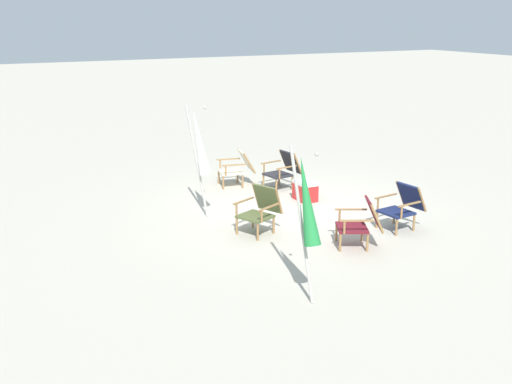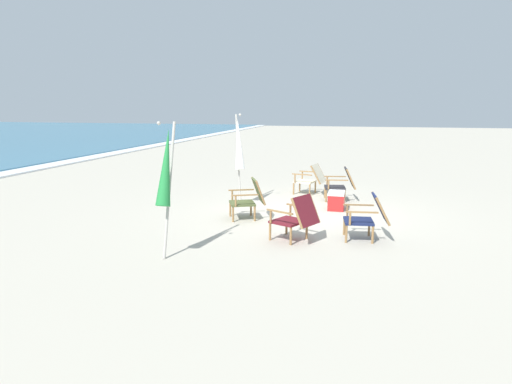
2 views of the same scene
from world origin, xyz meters
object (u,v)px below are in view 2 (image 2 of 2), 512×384
(beach_chair_front_right, at_px, (296,217))
(beach_chair_mid_center, at_px, (369,215))
(beach_chair_back_left, at_px, (342,183))
(umbrella_furled_green, at_px, (166,169))
(beach_chair_far_center, at_px, (250,198))
(umbrella_furled_white, at_px, (239,145))
(cooler_box, at_px, (336,200))
(beach_chair_back_right, at_px, (311,178))

(beach_chair_front_right, relative_size, beach_chair_mid_center, 1.11)
(beach_chair_front_right, height_order, beach_chair_back_left, beach_chair_front_right)
(beach_chair_mid_center, distance_m, umbrella_furled_green, 3.47)
(beach_chair_back_left, relative_size, beach_chair_far_center, 0.93)
(umbrella_furled_white, height_order, cooler_box, umbrella_furled_white)
(beach_chair_front_right, bearing_deg, umbrella_furled_white, 33.47)
(umbrella_furled_green, relative_size, cooler_box, 4.18)
(beach_chair_mid_center, distance_m, umbrella_furled_white, 3.82)
(umbrella_furled_green, xyz_separation_m, cooler_box, (3.75, -2.27, -1.14))
(beach_chair_back_right, height_order, umbrella_furled_white, umbrella_furled_white)
(beach_chair_back_left, bearing_deg, beach_chair_mid_center, -168.62)
(beach_chair_back_right, bearing_deg, beach_chair_back_left, -127.43)
(beach_chair_far_center, distance_m, beach_chair_back_right, 2.99)
(beach_chair_back_right, relative_size, umbrella_furled_green, 0.42)
(beach_chair_far_center, xyz_separation_m, umbrella_furled_green, (-2.51, 0.62, 0.91))
(beach_chair_back_right, height_order, umbrella_furled_green, umbrella_furled_green)
(beach_chair_far_center, bearing_deg, umbrella_furled_white, 24.38)
(beach_chair_back_left, relative_size, umbrella_furled_green, 0.39)
(beach_chair_mid_center, relative_size, umbrella_furled_green, 0.39)
(beach_chair_mid_center, bearing_deg, beach_chair_back_left, 11.38)
(umbrella_furled_white, bearing_deg, beach_chair_mid_center, -127.62)
(beach_chair_back_left, xyz_separation_m, beach_chair_far_center, (-2.23, 1.70, 0.00))
(beach_chair_front_right, bearing_deg, beach_chair_far_center, 40.87)
(umbrella_furled_green, bearing_deg, cooler_box, -31.24)
(beach_chair_far_center, height_order, beach_chair_back_right, beach_chair_far_center)
(beach_chair_back_left, xyz_separation_m, beach_chair_back_right, (0.62, 0.81, -0.00))
(beach_chair_back_right, distance_m, cooler_box, 1.80)
(beach_chair_mid_center, height_order, umbrella_furled_white, umbrella_furled_white)
(beach_chair_mid_center, height_order, cooler_box, beach_chair_mid_center)
(cooler_box, bearing_deg, beach_chair_front_right, 169.31)
(umbrella_furled_green, bearing_deg, umbrella_furled_white, -0.42)
(beach_chair_back_right, relative_size, cooler_box, 1.75)
(beach_chair_back_right, bearing_deg, beach_chair_front_right, -176.23)
(beach_chair_back_left, height_order, umbrella_furled_green, umbrella_furled_green)
(beach_chair_back_left, distance_m, beach_chair_far_center, 2.80)
(beach_chair_back_left, relative_size, umbrella_furled_white, 0.38)
(beach_chair_front_right, distance_m, cooler_box, 2.63)
(beach_chair_back_left, bearing_deg, beach_chair_back_right, 52.57)
(beach_chair_back_right, height_order, beach_chair_mid_center, beach_chair_mid_center)
(umbrella_furled_white, bearing_deg, cooler_box, -92.03)
(beach_chair_front_right, bearing_deg, beach_chair_back_left, -8.53)
(umbrella_furled_white, bearing_deg, beach_chair_front_right, -146.53)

